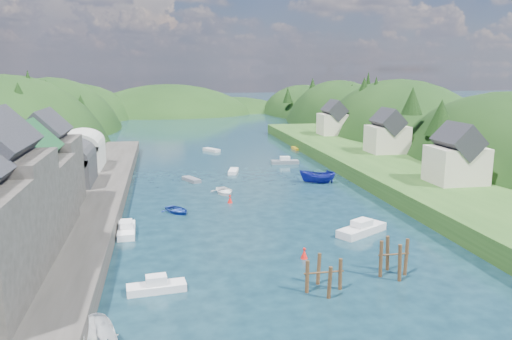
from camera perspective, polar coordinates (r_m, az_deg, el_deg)
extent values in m
plane|color=black|center=(91.88, -2.54, 0.22)|extent=(600.00, 600.00, 0.00)
ellipsoid|color=black|center=(121.73, -25.80, -2.52)|extent=(44.00, 75.56, 52.00)
ellipsoid|color=black|center=(162.66, -22.00, 1.29)|extent=(44.00, 75.56, 48.19)
ellipsoid|color=black|center=(203.34, -19.79, 3.78)|extent=(44.00, 75.56, 39.00)
ellipsoid|color=black|center=(130.64, 15.77, -0.60)|extent=(36.00, 75.56, 48.00)
ellipsoid|color=black|center=(169.43, 9.36, 2.57)|extent=(36.00, 75.56, 44.49)
ellipsoid|color=black|center=(208.82, 5.44, 4.73)|extent=(36.00, 75.56, 36.00)
ellipsoid|color=black|center=(211.10, -9.88, 3.68)|extent=(80.00, 60.00, 44.00)
ellipsoid|color=black|center=(223.38, -2.70, 3.73)|extent=(70.00, 56.00, 36.00)
cone|color=black|center=(103.67, -25.48, 7.47)|extent=(4.73, 4.73, 5.79)
cone|color=black|center=(116.03, -24.52, 8.36)|extent=(4.34, 4.34, 8.17)
cone|color=black|center=(124.94, -23.61, 6.09)|extent=(5.28, 5.28, 4.90)
cone|color=black|center=(139.68, -22.82, 8.22)|extent=(4.77, 4.77, 6.25)
cone|color=black|center=(141.85, -19.37, 7.07)|extent=(4.07, 4.07, 5.32)
cone|color=black|center=(157.76, -20.49, 7.94)|extent=(4.56, 4.56, 9.01)
cone|color=black|center=(168.85, -20.83, 7.48)|extent=(4.75, 4.75, 6.12)
cone|color=black|center=(178.52, -19.44, 7.98)|extent=(4.27, 4.27, 7.54)
cone|color=black|center=(91.80, 20.40, 5.66)|extent=(5.29, 5.29, 6.23)
cone|color=black|center=(98.46, 17.44, 7.56)|extent=(4.07, 4.07, 5.19)
cone|color=black|center=(112.77, 16.34, 5.96)|extent=(3.40, 3.40, 5.44)
cone|color=black|center=(127.17, 13.52, 8.31)|extent=(4.94, 4.94, 9.17)
cone|color=black|center=(128.78, 12.25, 8.80)|extent=(5.25, 5.25, 6.94)
cone|color=black|center=(144.77, 12.67, 9.20)|extent=(3.36, 3.36, 8.86)
cone|color=black|center=(155.17, 10.89, 8.48)|extent=(4.57, 4.57, 6.49)
cone|color=black|center=(166.79, 8.97, 8.23)|extent=(3.59, 3.59, 5.99)
cone|color=black|center=(175.49, 6.48, 9.39)|extent=(4.14, 4.14, 6.47)
cone|color=black|center=(186.31, 3.65, 8.53)|extent=(3.83, 3.83, 5.74)
cube|color=#2D2B28|center=(62.61, -20.75, -4.93)|extent=(12.00, 110.00, 2.00)
cube|color=#234719|center=(64.18, -26.94, -4.82)|extent=(12.00, 110.00, 2.50)
cube|color=#2D2B28|center=(54.35, -24.58, -2.74)|extent=(8.00, 9.00, 7.00)
cube|color=#1E592D|center=(53.52, -24.97, 1.90)|extent=(5.88, 9.36, 5.88)
cube|color=#2D2B28|center=(62.81, -22.71, -0.32)|extent=(7.00, 8.00, 8.00)
cube|color=black|center=(62.09, -23.05, 4.05)|extent=(5.15, 8.32, 5.15)
cube|color=#2D2D30|center=(74.74, -20.75, 0.01)|extent=(7.00, 9.00, 4.00)
cylinder|color=#2D2D30|center=(74.40, -20.85, 1.52)|extent=(7.00, 9.00, 7.00)
cube|color=#B2B2A8|center=(86.40, -19.41, 1.56)|extent=(7.00, 9.00, 4.00)
cylinder|color=#B2B2A8|center=(86.10, -19.50, 2.87)|extent=(7.00, 9.00, 7.00)
cube|color=#234719|center=(89.31, 14.49, 0.33)|extent=(16.00, 120.00, 2.40)
cube|color=beige|center=(74.11, 21.90, 0.55)|extent=(7.00, 6.00, 5.00)
cube|color=black|center=(73.60, 22.09, 3.10)|extent=(5.15, 6.24, 5.15)
cube|color=beige|center=(97.55, 14.75, 3.43)|extent=(7.00, 6.00, 5.00)
cube|color=black|center=(97.16, 14.85, 5.38)|extent=(5.15, 6.24, 5.15)
cube|color=beige|center=(121.96, 8.90, 5.20)|extent=(7.00, 6.00, 5.00)
cube|color=black|center=(121.65, 8.95, 6.76)|extent=(5.15, 6.24, 5.15)
cylinder|color=#382314|center=(42.46, 9.60, -12.03)|extent=(0.32, 0.32, 3.29)
cylinder|color=#382314|center=(43.24, 7.15, -11.50)|extent=(0.32, 0.32, 3.29)
cylinder|color=#382314|center=(41.62, 5.86, -12.42)|extent=(0.32, 0.32, 3.29)
cylinder|color=#382314|center=(40.80, 8.39, -12.99)|extent=(0.32, 0.32, 3.29)
cylinder|color=#382314|center=(41.79, 7.77, -11.51)|extent=(3.38, 0.16, 0.16)
cylinder|color=#382314|center=(46.51, 16.76, -9.84)|extent=(0.32, 0.32, 3.88)
cylinder|color=#382314|center=(46.99, 14.79, -9.51)|extent=(0.32, 0.32, 3.88)
cylinder|color=#382314|center=(45.50, 14.07, -10.17)|extent=(0.32, 0.32, 3.88)
cylinder|color=#382314|center=(45.01, 16.10, -10.53)|extent=(0.32, 0.32, 3.88)
cylinder|color=#382314|center=(45.77, 15.47, -9.27)|extent=(2.85, 0.16, 0.16)
cone|color=red|center=(48.69, 5.54, -9.54)|extent=(0.70, 0.70, 0.90)
sphere|color=red|center=(48.52, 5.55, -8.99)|extent=(0.30, 0.30, 0.30)
cone|color=red|center=(67.99, -2.99, -3.40)|extent=(0.70, 0.70, 0.90)
sphere|color=red|center=(67.86, -3.00, -2.99)|extent=(0.30, 0.30, 0.30)
imported|color=navy|center=(64.22, -9.00, -4.56)|extent=(4.85, 5.30, 0.90)
cube|color=white|center=(57.27, -14.58, -6.73)|extent=(2.01, 5.56, 0.77)
cube|color=silver|center=(57.04, -14.62, -5.99)|extent=(1.34, 1.97, 0.70)
cube|color=silver|center=(56.66, 11.97, -6.74)|extent=(6.57, 5.11, 0.90)
cube|color=silver|center=(56.41, 12.01, -5.93)|extent=(2.68, 2.42, 0.70)
cube|color=slate|center=(81.65, -7.40, -1.10)|extent=(3.01, 4.29, 0.58)
cube|color=slate|center=(95.96, 3.33, 0.90)|extent=(5.37, 2.09, 0.74)
cube|color=silver|center=(95.83, 3.33, 1.34)|extent=(1.92, 1.34, 0.70)
cube|color=silver|center=(42.65, -11.29, -13.07)|extent=(4.90, 2.04, 0.67)
cube|color=silver|center=(42.36, -11.33, -12.18)|extent=(1.77, 1.26, 0.70)
imported|color=navy|center=(80.17, 7.00, -0.81)|extent=(6.10, 3.70, 2.21)
imported|color=white|center=(73.17, -3.65, -2.43)|extent=(3.98, 5.11, 0.97)
cube|color=gold|center=(113.38, 4.63, 2.46)|extent=(1.51, 3.93, 0.54)
cube|color=silver|center=(111.14, -5.11, 2.30)|extent=(3.71, 4.61, 0.63)
cube|color=silver|center=(87.66, -2.61, -0.14)|extent=(2.47, 4.56, 0.61)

